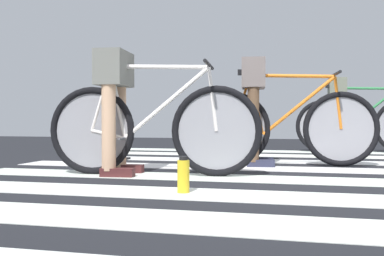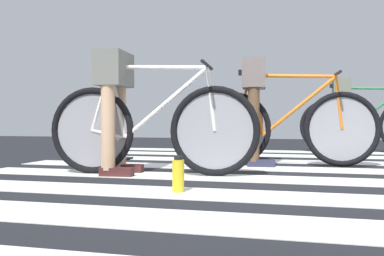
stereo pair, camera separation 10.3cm
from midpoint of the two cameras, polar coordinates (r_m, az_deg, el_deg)
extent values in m
cube|color=black|center=(3.73, 11.08, -6.02)|extent=(18.00, 14.00, 0.02)
cube|color=silver|center=(2.01, 4.95, -11.82)|extent=(5.20, 0.44, 0.00)
cube|color=silver|center=(2.70, 8.69, -8.46)|extent=(5.20, 0.44, 0.00)
cube|color=silver|center=(3.47, 11.80, -6.35)|extent=(5.20, 0.44, 0.00)
cube|color=silver|center=(4.22, 11.07, -5.03)|extent=(5.20, 0.44, 0.00)
cube|color=silver|center=(4.97, 11.98, -4.11)|extent=(5.20, 0.44, 0.00)
cube|color=silver|center=(5.75, 12.43, -3.41)|extent=(5.20, 0.44, 0.00)
cube|color=silver|center=(6.48, 12.26, -2.91)|extent=(5.20, 0.44, 0.00)
torus|color=black|center=(3.83, -13.08, -0.32)|extent=(0.72, 0.12, 0.72)
torus|color=black|center=(3.58, 2.26, -0.38)|extent=(0.72, 0.12, 0.72)
cylinder|color=gray|center=(3.83, -13.08, -0.32)|extent=(0.61, 0.06, 0.61)
cylinder|color=gray|center=(3.58, 2.26, -0.38)|extent=(0.61, 0.06, 0.61)
cylinder|color=white|center=(3.69, -4.92, 7.59)|extent=(0.80, 0.10, 0.05)
cylinder|color=white|center=(3.65, -4.00, 3.09)|extent=(0.70, 0.09, 0.59)
cylinder|color=white|center=(3.76, -9.97, 3.17)|extent=(0.16, 0.05, 0.59)
cylinder|color=white|center=(3.78, -11.11, -0.78)|extent=(0.29, 0.05, 0.09)
cylinder|color=white|center=(3.81, -11.98, 3.59)|extent=(0.19, 0.04, 0.53)
cylinder|color=white|center=(3.59, 1.79, 3.61)|extent=(0.09, 0.04, 0.50)
cube|color=black|center=(3.80, -10.85, 7.98)|extent=(0.25, 0.11, 0.05)
cylinder|color=black|center=(3.62, 1.31, 7.88)|extent=(0.07, 0.52, 0.03)
cylinder|color=#4C4C51|center=(3.74, -9.08, -1.26)|extent=(0.05, 0.34, 0.02)
cylinder|color=tan|center=(3.90, -9.73, 1.87)|extent=(0.11, 0.11, 0.91)
cylinder|color=tan|center=(3.63, -11.12, 1.92)|extent=(0.11, 0.11, 0.91)
cube|color=slate|center=(3.79, -10.42, 7.27)|extent=(0.25, 0.43, 0.28)
cube|color=#481F20|center=(3.90, -8.73, -5.04)|extent=(0.27, 0.12, 0.07)
cube|color=#481F20|center=(3.63, -10.04, -5.49)|extent=(0.27, 0.12, 0.07)
torus|color=black|center=(4.49, 4.57, -0.09)|extent=(0.72, 0.13, 0.72)
torus|color=black|center=(4.56, 17.48, -0.12)|extent=(0.72, 0.13, 0.72)
cylinder|color=gray|center=(4.49, 4.57, -0.09)|extent=(0.60, 0.07, 0.61)
cylinder|color=gray|center=(4.56, 17.48, -0.12)|extent=(0.60, 0.07, 0.61)
cylinder|color=orange|center=(4.52, 11.73, 6.37)|extent=(0.80, 0.12, 0.05)
cylinder|color=orange|center=(4.51, 12.48, 2.69)|extent=(0.70, 0.11, 0.59)
cylinder|color=orange|center=(4.49, 7.38, 2.84)|extent=(0.16, 0.05, 0.59)
cylinder|color=orange|center=(4.49, 6.35, -0.48)|extent=(0.29, 0.06, 0.09)
cylinder|color=orange|center=(4.49, 5.59, 3.22)|extent=(0.19, 0.05, 0.53)
cylinder|color=orange|center=(4.56, 17.13, 3.02)|extent=(0.09, 0.04, 0.50)
cube|color=black|center=(4.51, 6.62, 6.91)|extent=(0.25, 0.12, 0.05)
cylinder|color=black|center=(4.57, 16.77, 6.42)|extent=(0.08, 0.52, 0.03)
cylinder|color=#4C4C51|center=(4.49, 8.14, -0.87)|extent=(0.06, 0.34, 0.02)
cylinder|color=brown|center=(4.62, 7.00, 1.96)|extent=(0.11, 0.11, 0.94)
cylinder|color=brown|center=(4.34, 6.99, 2.02)|extent=(0.11, 0.11, 0.94)
cube|color=#695F5D|center=(4.51, 7.01, 6.72)|extent=(0.26, 0.43, 0.28)
cube|color=#292B42|center=(4.64, 7.85, -4.05)|extent=(0.27, 0.13, 0.07)
cube|color=#292B42|center=(4.36, 7.90, -4.38)|extent=(0.27, 0.13, 0.07)
torus|color=black|center=(6.51, 15.52, 0.23)|extent=(0.72, 0.07, 0.72)
cylinder|color=gray|center=(6.51, 15.52, 0.23)|extent=(0.61, 0.02, 0.61)
cylinder|color=#2E7D45|center=(6.58, 20.43, 4.66)|extent=(0.80, 0.05, 0.05)
cylinder|color=#2E7D45|center=(6.57, 20.93, 2.13)|extent=(0.70, 0.05, 0.59)
cylinder|color=#2E7D45|center=(6.53, 17.46, 2.24)|extent=(0.15, 0.04, 0.59)
cylinder|color=#2E7D45|center=(6.52, 16.75, -0.04)|extent=(0.29, 0.03, 0.09)
cylinder|color=#2E7D45|center=(6.52, 16.23, 2.52)|extent=(0.18, 0.03, 0.53)
cube|color=black|center=(6.54, 16.95, 5.05)|extent=(0.24, 0.09, 0.05)
cylinder|color=#4C4C51|center=(6.53, 17.97, -0.30)|extent=(0.03, 0.34, 0.02)
cylinder|color=tan|center=(6.66, 17.09, 1.54)|extent=(0.11, 0.11, 0.92)
cylinder|color=tan|center=(6.38, 17.30, 1.56)|extent=(0.11, 0.11, 0.92)
cube|color=#606556|center=(6.54, 17.21, 4.70)|extent=(0.23, 0.41, 0.28)
cube|color=#1D2244|center=(6.68, 17.67, -2.53)|extent=(0.26, 0.10, 0.07)
cube|color=#1D2244|center=(6.40, 17.90, -2.69)|extent=(0.26, 0.10, 0.07)
cylinder|color=gold|center=(2.80, -2.11, -6.07)|extent=(0.07, 0.07, 0.20)
cylinder|color=black|center=(2.79, -2.11, -3.77)|extent=(0.05, 0.05, 0.02)
cube|color=black|center=(5.11, -10.98, -3.85)|extent=(0.38, 0.38, 0.02)
cone|color=#EA5B14|center=(5.10, -10.98, -1.55)|extent=(0.33, 0.33, 0.43)
cylinder|color=white|center=(5.10, -10.99, -1.31)|extent=(0.18, 0.18, 0.05)
camera|label=1|loc=(0.05, -76.64, 0.25)|focal=42.70mm
camera|label=2|loc=(0.05, 103.36, -0.25)|focal=42.70mm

